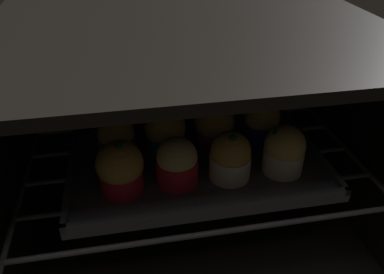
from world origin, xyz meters
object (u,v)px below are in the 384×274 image
object	(u,v)px
muffin_row0_col0	(120,168)
muffin_row1_col3	(261,122)
muffin_row2_col3	(248,101)
baking_tray	(192,151)
muffin_row1_col1	(165,132)
muffin_row0_col3	(284,150)
muffin_row1_col2	(214,127)
muffin_row2_col2	(206,104)
muffin_row0_col2	(230,157)
muffin_row0_col1	(177,162)
muffin_row1_col0	(117,138)
muffin_row2_col0	(116,114)
muffin_row2_col1	(161,108)

from	to	relation	value
muffin_row0_col0	muffin_row1_col3	xyz separation A→B (cm)	(23.86, 8.65, -0.09)
muffin_row2_col3	baking_tray	bearing A→B (deg)	-146.91
baking_tray	muffin_row1_col1	xyz separation A→B (cm)	(-4.40, -0.12, 4.36)
muffin_row0_col0	muffin_row1_col3	bearing A→B (deg)	19.92
muffin_row0_col3	muffin_row1_col2	bearing A→B (deg)	136.12
muffin_row2_col2	muffin_row0_col2	bearing A→B (deg)	-89.58
muffin_row0_col0	muffin_row0_col1	xyz separation A→B (cm)	(8.15, 0.38, -0.36)
muffin_row0_col1	muffin_row0_col3	bearing A→B (deg)	-1.22
baking_tray	muffin_row1_col3	distance (cm)	12.69
muffin_row1_col1	muffin_row1_col2	world-z (taller)	muffin_row1_col1
baking_tray	muffin_row1_col2	distance (cm)	5.68
muffin_row0_col2	muffin_row1_col0	xyz separation A→B (cm)	(-16.39, 8.68, -0.21)
muffin_row1_col0	muffin_row1_col2	world-z (taller)	muffin_row1_col2
muffin_row0_col1	muffin_row2_col3	xyz separation A→B (cm)	(15.85, 15.95, 0.37)
muffin_row1_col0	muffin_row1_col1	world-z (taller)	muffin_row1_col1
muffin_row1_col1	muffin_row2_col2	bearing A→B (deg)	43.54
baking_tray	muffin_row1_col3	world-z (taller)	muffin_row1_col3
muffin_row0_col2	muffin_row2_col0	size ratio (longest dim) A/B	0.98
muffin_row2_col2	muffin_row2_col3	size ratio (longest dim) A/B	1.02
muffin_row0_col0	muffin_row1_col3	size ratio (longest dim) A/B	1.02
muffin_row2_col0	muffin_row0_col2	bearing A→B (deg)	-44.94
muffin_row1_col2	muffin_row2_col3	size ratio (longest dim) A/B	0.95
muffin_row0_col3	muffin_row2_col0	size ratio (longest dim) A/B	0.99
muffin_row1_col2	muffin_row2_col3	xyz separation A→B (cm)	(8.42, 7.79, -0.03)
muffin_row0_col3	muffin_row1_col2	xyz separation A→B (cm)	(-8.85, 8.51, 0.16)
muffin_row0_col2	muffin_row0_col0	bearing A→B (deg)	-179.92
muffin_row2_col0	muffin_row2_col1	size ratio (longest dim) A/B	0.99
baking_tray	muffin_row1_col0	size ratio (longest dim) A/B	5.53
muffin_row0_col0	muffin_row1_col1	bearing A→B (deg)	48.07
baking_tray	muffin_row0_col3	size ratio (longest dim) A/B	5.19
muffin_row2_col0	muffin_row2_col2	size ratio (longest dim) A/B	0.91
muffin_row0_col2	muffin_row0_col3	xyz separation A→B (cm)	(8.38, 0.01, 0.05)
muffin_row0_col0	muffin_row0_col2	bearing A→B (deg)	0.08
muffin_row0_col2	muffin_row1_col3	distance (cm)	11.63
muffin_row1_col1	muffin_row2_col3	distance (cm)	18.35
muffin_row1_col1	muffin_row1_col3	xyz separation A→B (cm)	(16.37, 0.32, -0.18)
muffin_row1_col1	muffin_row1_col2	xyz separation A→B (cm)	(8.10, 0.21, -0.05)
muffin_row0_col1	muffin_row0_col3	size ratio (longest dim) A/B	0.95
baking_tray	muffin_row2_col1	xyz separation A→B (cm)	(-4.13, 8.15, 4.28)
muffin_row2_col2	muffin_row0_col1	bearing A→B (deg)	-115.97
muffin_row1_col0	muffin_row2_col0	size ratio (longest dim) A/B	0.93
muffin_row0_col0	muffin_row0_col3	bearing A→B (deg)	0.09
muffin_row2_col1	muffin_row2_col3	bearing A→B (deg)	-0.92
baking_tray	muffin_row0_col2	xyz separation A→B (cm)	(4.17, -8.42, 4.10)
muffin_row0_col0	muffin_row0_col1	size ratio (longest dim) A/B	1.09
muffin_row0_col0	muffin_row2_col2	bearing A→B (deg)	45.76
muffin_row0_col3	muffin_row0_col0	bearing A→B (deg)	-179.91
baking_tray	muffin_row1_col2	size ratio (longest dim) A/B	4.97
muffin_row1_col0	muffin_row2_col3	distance (cm)	25.51
muffin_row0_col3	muffin_row1_col0	size ratio (longest dim) A/B	1.07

